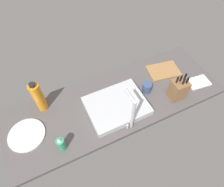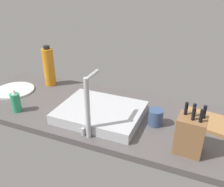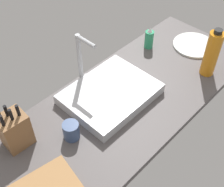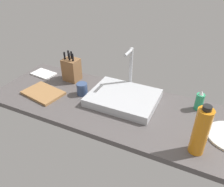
% 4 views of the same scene
% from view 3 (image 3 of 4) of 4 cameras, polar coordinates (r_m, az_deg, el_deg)
% --- Properties ---
extents(countertop_slab, '(1.74, 0.61, 0.04)m').
position_cam_3_polar(countertop_slab, '(1.51, 0.89, -3.06)').
color(countertop_slab, '#514C4C').
rests_on(countertop_slab, ground).
extents(sink_basin, '(0.45, 0.35, 0.05)m').
position_cam_3_polar(sink_basin, '(1.52, -0.33, -0.07)').
color(sink_basin, '#B7BABF').
rests_on(sink_basin, countertop_slab).
extents(faucet, '(0.06, 0.13, 0.31)m').
position_cam_3_polar(faucet, '(1.50, -5.92, 6.69)').
color(faucet, '#B7BABF').
rests_on(faucet, countertop_slab).
extents(knife_block, '(0.12, 0.11, 0.23)m').
position_cam_3_polar(knife_block, '(1.36, -17.97, -6.58)').
color(knife_block, brown).
rests_on(knife_block, countertop_slab).
extents(soap_bottle, '(0.05, 0.05, 0.14)m').
position_cam_3_polar(soap_bottle, '(1.84, 7.04, 10.25)').
color(soap_bottle, '#2D9966').
rests_on(soap_bottle, countertop_slab).
extents(water_bottle, '(0.08, 0.08, 0.28)m').
position_cam_3_polar(water_bottle, '(1.68, 18.37, 7.21)').
color(water_bottle, orange).
rests_on(water_bottle, countertop_slab).
extents(dinner_plate, '(0.26, 0.26, 0.01)m').
position_cam_3_polar(dinner_plate, '(1.94, 15.18, 8.92)').
color(dinner_plate, silver).
rests_on(dinner_plate, countertop_slab).
extents(coffee_mug, '(0.07, 0.07, 0.09)m').
position_cam_3_polar(coffee_mug, '(1.36, -7.75, -7.01)').
color(coffee_mug, '#384C75').
rests_on(coffee_mug, countertop_slab).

